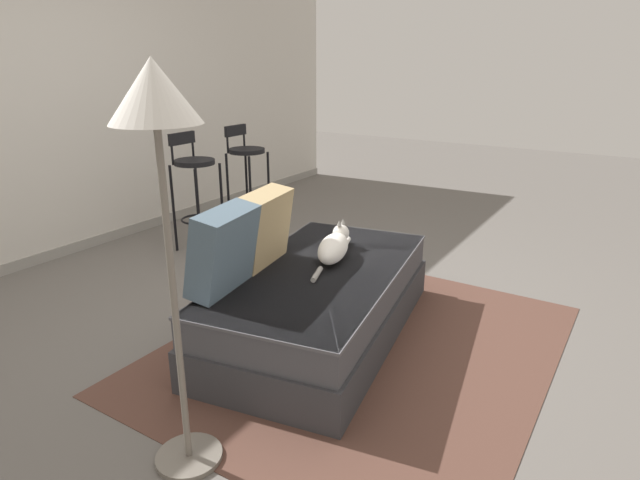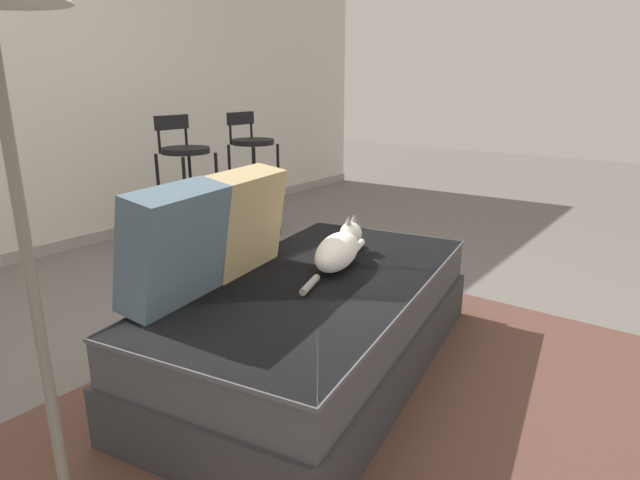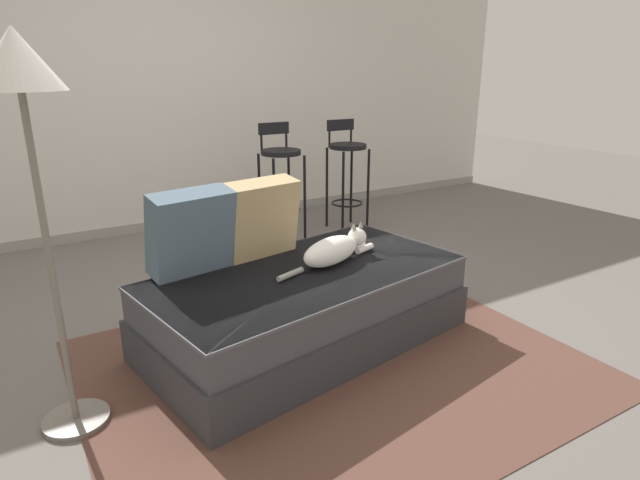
% 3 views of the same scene
% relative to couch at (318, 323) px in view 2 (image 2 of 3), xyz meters
% --- Properties ---
extents(ground_plane, '(16.00, 16.00, 0.00)m').
position_rel_couch_xyz_m(ground_plane, '(0.00, 0.40, -0.22)').
color(ground_plane, '#66605B').
rests_on(ground_plane, ground).
extents(wall_back_panel, '(8.00, 0.10, 2.60)m').
position_rel_couch_xyz_m(wall_back_panel, '(0.00, 2.65, 1.08)').
color(wall_back_panel, silver).
rests_on(wall_back_panel, ground).
extents(wall_baseboard_trim, '(8.00, 0.02, 0.09)m').
position_rel_couch_xyz_m(wall_baseboard_trim, '(0.00, 2.60, -0.17)').
color(wall_baseboard_trim, gray).
rests_on(wall_baseboard_trim, ground).
extents(area_rug, '(2.44, 2.01, 0.01)m').
position_rel_couch_xyz_m(area_rug, '(0.00, -0.30, -0.21)').
color(area_rug, brown).
rests_on(area_rug, ground).
extents(couch, '(1.87, 1.19, 0.43)m').
position_rel_couch_xyz_m(couch, '(0.00, 0.00, 0.00)').
color(couch, '#353539').
rests_on(couch, ground).
extents(throw_pillow_corner, '(0.47, 0.31, 0.46)m').
position_rel_couch_xyz_m(throw_pillow_corner, '(-0.53, 0.27, 0.44)').
color(throw_pillow_corner, '#4C6070').
rests_on(throw_pillow_corner, couch).
extents(throw_pillow_middle, '(0.46, 0.29, 0.45)m').
position_rel_couch_xyz_m(throw_pillow_middle, '(-0.10, 0.34, 0.44)').
color(throw_pillow_middle, tan).
rests_on(throw_pillow_middle, couch).
extents(cat, '(0.73, 0.31, 0.19)m').
position_rel_couch_xyz_m(cat, '(0.20, 0.03, 0.29)').
color(cat, white).
rests_on(cat, couch).
extents(bar_stool_near_window, '(0.34, 0.34, 1.02)m').
position_rel_couch_xyz_m(bar_stool_near_window, '(0.74, 1.74, 0.41)').
color(bar_stool_near_window, black).
rests_on(bar_stool_near_window, ground).
extents(bar_stool_by_doorway, '(0.34, 0.34, 1.01)m').
position_rel_couch_xyz_m(bar_stool_by_doorway, '(1.42, 1.74, 0.41)').
color(bar_stool_by_doorway, black).
rests_on(bar_stool_by_doorway, ground).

